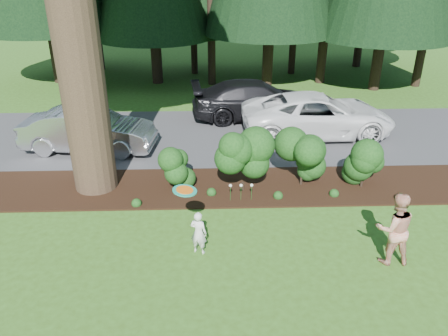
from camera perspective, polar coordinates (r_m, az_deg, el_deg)
name	(u,v)px	position (r m, az deg, el deg)	size (l,w,h in m)	color
ground	(260,252)	(10.57, 4.77, -10.91)	(80.00, 80.00, 0.00)	#335518
mulch_bed	(249,186)	(13.29, 3.24, -2.42)	(16.00, 2.50, 0.05)	black
driveway	(239,135)	(17.14, 2.03, 4.30)	(22.00, 6.00, 0.03)	#38383A
shrub_row	(276,164)	(12.92, 6.77, 0.48)	(6.53, 1.60, 1.61)	#133911
lily_cluster	(241,186)	(12.29, 2.24, -2.39)	(0.69, 0.09, 0.57)	#133911
car_silver_wagon	(88,130)	(16.20, -17.28, 4.75)	(1.62, 4.63, 1.53)	#A9A9AE
car_white_suv	(318,115)	(17.28, 12.13, 6.82)	(2.67, 5.80, 1.61)	white
car_dark_suv	(256,100)	(18.85, 4.23, 8.89)	(2.22, 5.47, 1.59)	black
child	(199,233)	(10.23, -3.35, -8.45)	(0.40, 0.26, 1.10)	silver
adult	(394,229)	(10.48, 21.36, -7.39)	(0.85, 0.67, 1.76)	#CE471B
frisbee	(185,190)	(9.80, -5.15, -2.93)	(0.55, 0.55, 0.10)	#1B957D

